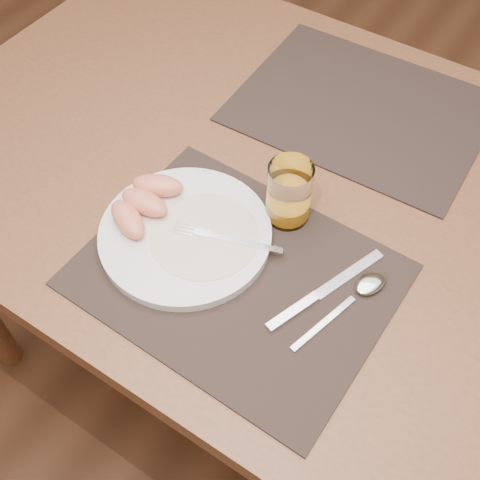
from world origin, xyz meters
The scene contains 11 objects.
ground centered at (0.00, 0.00, 0.00)m, with size 5.00×5.00×0.00m, color #58321E.
table centered at (0.00, 0.00, 0.67)m, with size 1.40×0.90×0.75m.
placemat_near centered at (0.02, -0.22, 0.75)m, with size 0.45×0.35×0.00m, color #2D211C.
placemat_far centered at (0.01, 0.22, 0.75)m, with size 0.45×0.35×0.00m, color #2D211C.
plate centered at (-0.08, -0.21, 0.76)m, with size 0.27×0.27×0.02m, color white.
plate_dressing centered at (-0.05, -0.20, 0.77)m, with size 0.17×0.17×0.00m.
fork centered at (-0.03, -0.19, 0.77)m, with size 0.17×0.07×0.00m.
knife centered at (0.14, -0.19, 0.76)m, with size 0.09×0.21×0.01m.
spoon centered at (0.20, -0.14, 0.76)m, with size 0.07×0.19×0.01m.
juice_glass centered at (0.03, -0.08, 0.80)m, with size 0.07×0.07×0.11m.
grapefruit_wedges centered at (-0.16, -0.21, 0.79)m, with size 0.10×0.15×0.03m.
Camera 1 is at (0.30, -0.63, 1.51)m, focal length 45.00 mm.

